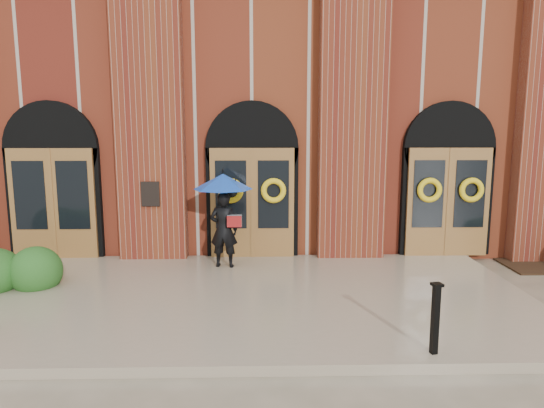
{
  "coord_description": "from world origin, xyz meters",
  "views": [
    {
      "loc": [
        0.19,
        -8.19,
        3.14
      ],
      "look_at": [
        0.41,
        1.0,
        1.65
      ],
      "focal_mm": 32.0,
      "sensor_mm": 36.0,
      "label": 1
    }
  ],
  "objects": [
    {
      "name": "ground",
      "position": [
        0.0,
        0.0,
        0.0
      ],
      "size": [
        90.0,
        90.0,
        0.0
      ],
      "primitive_type": "plane",
      "color": "gray",
      "rests_on": "ground"
    },
    {
      "name": "landing",
      "position": [
        0.0,
        0.15,
        0.07
      ],
      "size": [
        10.0,
        5.3,
        0.15
      ],
      "primitive_type": "cube",
      "color": "gray",
      "rests_on": "ground"
    },
    {
      "name": "church_building",
      "position": [
        0.0,
        8.78,
        3.5
      ],
      "size": [
        16.2,
        12.53,
        7.0
      ],
      "color": "maroon",
      "rests_on": "ground"
    },
    {
      "name": "man_with_umbrella",
      "position": [
        -0.59,
        1.9,
        1.55
      ],
      "size": [
        1.43,
        1.43,
        2.0
      ],
      "rotation": [
        0.0,
        0.0,
        2.99
      ],
      "color": "black",
      "rests_on": "landing"
    },
    {
      "name": "metal_post",
      "position": [
        2.48,
        -2.21,
        0.66
      ],
      "size": [
        0.16,
        0.16,
        0.97
      ],
      "rotation": [
        0.0,
        0.0,
        0.23
      ],
      "color": "black",
      "rests_on": "landing"
    }
  ]
}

